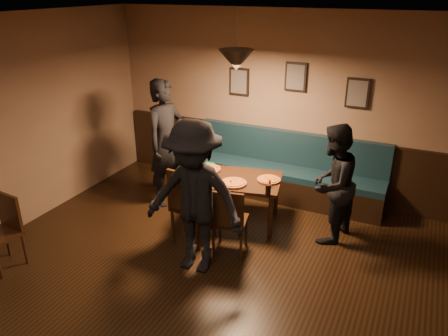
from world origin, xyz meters
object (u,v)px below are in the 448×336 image
object	(u,v)px
booth_bench	(285,168)
dining_table	(235,200)
chair_near_left	(193,204)
tabasco_bottle	(270,183)
diner_left	(166,143)
diner_right	(332,184)
soda_glass	(268,190)
diner_front	(194,198)
chair_near_right	(230,219)

from	to	relation	value
booth_bench	dining_table	xyz separation A→B (m)	(-0.39, -1.00, -0.17)
dining_table	chair_near_left	size ratio (longest dim) A/B	1.20
dining_table	tabasco_bottle	size ratio (longest dim) A/B	10.34
chair_near_left	tabasco_bottle	bearing A→B (deg)	40.27
diner_left	diner_right	world-z (taller)	diner_left
dining_table	diner_left	xyz separation A→B (m)	(-1.17, 0.14, 0.61)
booth_bench	chair_near_left	world-z (taller)	chair_near_left
diner_left	tabasco_bottle	world-z (taller)	diner_left
soda_glass	diner_front	bearing A→B (deg)	-122.48
chair_near_left	soda_glass	world-z (taller)	chair_near_left
chair_near_right	diner_front	distance (m)	0.70
diner_left	diner_right	bearing A→B (deg)	-78.95
booth_bench	diner_front	world-z (taller)	diner_front
dining_table	diner_right	distance (m)	1.37
diner_front	soda_glass	size ratio (longest dim) A/B	12.16
diner_right	tabasco_bottle	bearing A→B (deg)	-62.22
booth_bench	diner_right	xyz separation A→B (m)	(0.89, -0.87, 0.28)
chair_near_left	booth_bench	bearing A→B (deg)	71.64
diner_right	diner_front	distance (m)	1.82
dining_table	soda_glass	bearing A→B (deg)	-39.68
diner_left	diner_right	xyz separation A→B (m)	(2.46, -0.02, -0.16)
dining_table	diner_front	bearing A→B (deg)	-101.14
diner_right	tabasco_bottle	xyz separation A→B (m)	(-0.76, -0.19, -0.06)
soda_glass	tabasco_bottle	size ratio (longest dim) A/B	1.24
diner_front	diner_right	bearing A→B (deg)	42.90
dining_table	soda_glass	size ratio (longest dim) A/B	8.31
dining_table	diner_left	world-z (taller)	diner_left
chair_near_left	soda_glass	distance (m)	0.97
chair_near_left	diner_front	xyz separation A→B (m)	(0.31, -0.52, 0.39)
booth_bench	chair_near_right	xyz separation A→B (m)	(-0.14, -1.70, -0.05)
dining_table	chair_near_left	bearing A→B (deg)	-125.88
dining_table	diner_right	size ratio (longest dim) A/B	0.79
booth_bench	soda_glass	xyz separation A→B (m)	(0.19, -1.30, 0.24)
chair_near_right	soda_glass	size ratio (longest dim) A/B	6.03
booth_bench	diner_front	xyz separation A→B (m)	(-0.37, -2.18, 0.41)
dining_table	diner_front	xyz separation A→B (m)	(0.03, -1.18, 0.58)
booth_bench	chair_near_right	distance (m)	1.71
booth_bench	diner_right	distance (m)	1.28
diner_front	chair_near_right	bearing A→B (deg)	61.35
diner_front	booth_bench	bearing A→B (deg)	77.31
tabasco_bottle	diner_front	bearing A→B (deg)	-114.06
chair_near_right	diner_front	world-z (taller)	diner_front
booth_bench	tabasco_bottle	world-z (taller)	booth_bench
dining_table	diner_front	distance (m)	1.31
dining_table	soda_glass	world-z (taller)	soda_glass
chair_near_right	diner_left	size ratio (longest dim) A/B	0.48
diner_right	soda_glass	distance (m)	0.82
dining_table	chair_near_right	bearing A→B (deg)	-82.59
diner_right	diner_front	world-z (taller)	diner_front
diner_front	tabasco_bottle	bearing A→B (deg)	62.86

